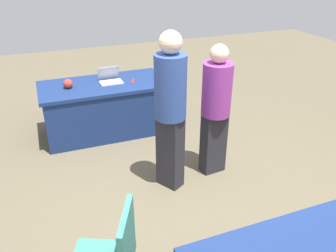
{
  "coord_description": "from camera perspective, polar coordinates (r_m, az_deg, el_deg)",
  "views": [
    {
      "loc": [
        1.33,
        2.68,
        2.49
      ],
      "look_at": [
        0.2,
        -0.23,
        0.9
      ],
      "focal_mm": 37.18,
      "sensor_mm": 36.0,
      "label": 1
    }
  ],
  "objects": [
    {
      "name": "yarn_ball",
      "position": [
        5.03,
        -16.07,
        6.67
      ],
      "size": [
        0.13,
        0.13,
        0.13
      ],
      "primitive_type": "sphere",
      "color": "#B2382D",
      "rests_on": "table_foreground"
    },
    {
      "name": "laptop_silver",
      "position": [
        5.15,
        -9.42,
        7.56
      ],
      "size": [
        0.32,
        0.3,
        0.21
      ],
      "rotation": [
        0.0,
        0.0,
        0.01
      ],
      "color": "silver",
      "rests_on": "table_foreground"
    },
    {
      "name": "person_attendee_standing",
      "position": [
        4.05,
        7.85,
        3.36
      ],
      "size": [
        0.37,
        0.37,
        1.59
      ],
      "rotation": [
        0.0,
        0.0,
        0.09
      ],
      "color": "#26262D",
      "rests_on": "ground"
    },
    {
      "name": "person_organiser",
      "position": [
        3.69,
        0.39,
        3.39
      ],
      "size": [
        0.46,
        0.46,
        1.8
      ],
      "rotation": [
        0.0,
        0.0,
        2.09
      ],
      "color": "#26262D",
      "rests_on": "ground"
    },
    {
      "name": "table_foreground",
      "position": [
        5.26,
        -10.31,
        2.97
      ],
      "size": [
        1.8,
        0.91,
        0.76
      ],
      "rotation": [
        0.0,
        0.0,
        -0.01
      ],
      "color": "navy",
      "rests_on": "ground"
    },
    {
      "name": "scissors_red",
      "position": [
        5.14,
        -5.77,
        7.32
      ],
      "size": [
        0.1,
        0.18,
        0.01
      ],
      "primitive_type": "cube",
      "rotation": [
        0.0,
        0.0,
        1.19
      ],
      "color": "red",
      "rests_on": "table_foreground"
    },
    {
      "name": "ground_plane",
      "position": [
        3.89,
        3.99,
        -12.83
      ],
      "size": [
        14.4,
        14.4,
        0.0
      ],
      "primitive_type": "plane",
      "color": "brown"
    }
  ]
}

